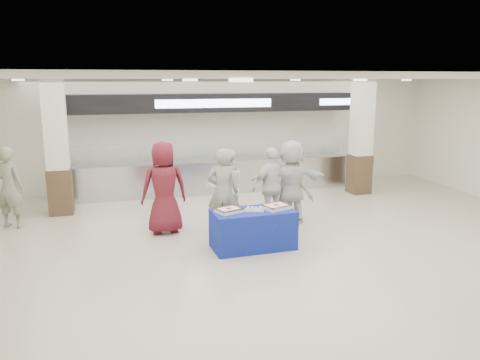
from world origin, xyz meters
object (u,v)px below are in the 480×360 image
object	(u,v)px
sheet_cake_left	(229,210)
chef_tall	(226,188)
display_table	(253,229)
cupcake_tray	(254,209)
soldier_a	(223,192)
chef_short	(272,186)
soldier_b	(293,190)
civilian_maroon	(164,188)
soldier_bg	(9,187)
sheet_cake_right	(276,206)
civilian_white	(291,182)

from	to	relation	value
sheet_cake_left	chef_tall	distance (m)	1.48
display_table	cupcake_tray	distance (m)	0.41
cupcake_tray	chef_tall	distance (m)	1.47
sheet_cake_left	soldier_a	xyz separation A→B (m)	(0.12, 0.97, 0.11)
chef_short	soldier_b	xyz separation A→B (m)	(0.56, 0.11, -0.15)
civilian_maroon	soldier_bg	xyz separation A→B (m)	(-3.19, 1.25, -0.07)
sheet_cake_right	civilian_maroon	world-z (taller)	civilian_maroon
display_table	soldier_bg	distance (m)	5.42
civilian_white	sheet_cake_right	bearing A→B (deg)	58.75
soldier_a	sheet_cake_left	bearing A→B (deg)	100.26
display_table	sheet_cake_right	xyz separation A→B (m)	(0.46, -0.01, 0.42)
civilian_maroon	soldier_a	xyz separation A→B (m)	(1.16, -0.42, -0.07)
soldier_b	civilian_white	world-z (taller)	civilian_white
cupcake_tray	civilian_maroon	xyz separation A→B (m)	(-1.53, 1.41, 0.20)
sheet_cake_right	chef_short	world-z (taller)	chef_short
civilian_maroon	civilian_white	world-z (taller)	civilian_maroon
sheet_cake_right	cupcake_tray	xyz separation A→B (m)	(-0.44, -0.00, -0.02)
chef_tall	civilian_maroon	bearing A→B (deg)	4.95
soldier_a	civilian_maroon	bearing A→B (deg)	-2.56
civilian_maroon	chef_tall	distance (m)	1.34
civilian_maroon	display_table	bearing A→B (deg)	133.64
chef_tall	soldier_b	distance (m)	1.60
sheet_cake_left	soldier_b	world-z (taller)	soldier_b
display_table	chef_tall	bearing A→B (deg)	94.77
chef_tall	chef_short	world-z (taller)	chef_short
chef_tall	soldier_b	size ratio (longest dim) A/B	1.21
civilian_maroon	soldier_bg	world-z (taller)	civilian_maroon
sheet_cake_left	civilian_maroon	size ratio (longest dim) A/B	0.27
sheet_cake_left	soldier_a	bearing A→B (deg)	82.93
soldier_a	chef_tall	bearing A→B (deg)	-93.28
civilian_maroon	chef_short	size ratio (longest dim) A/B	1.13
sheet_cake_right	chef_tall	bearing A→B (deg)	113.55
sheet_cake_left	chef_tall	world-z (taller)	chef_tall
display_table	soldier_b	distance (m)	2.08
sheet_cake_left	cupcake_tray	distance (m)	0.49
soldier_a	civilian_white	bearing A→B (deg)	-149.11
display_table	sheet_cake_left	size ratio (longest dim) A/B	2.93
sheet_cake_right	soldier_bg	bearing A→B (deg)	152.77
sheet_cake_left	chef_tall	bearing A→B (deg)	78.34
cupcake_tray	chef_tall	xyz separation A→B (m)	(-0.19, 1.46, 0.08)
sheet_cake_right	civilian_white	xyz separation A→B (m)	(0.84, 1.38, 0.15)
soldier_b	civilian_maroon	bearing A→B (deg)	23.38
soldier_a	chef_short	distance (m)	1.28
sheet_cake_right	civilian_maroon	size ratio (longest dim) A/B	0.29
display_table	chef_tall	xyz separation A→B (m)	(-0.18, 1.44, 0.49)
sheet_cake_right	soldier_a	size ratio (longest dim) A/B	0.31
sheet_cake_left	cupcake_tray	bearing A→B (deg)	-1.63
civilian_maroon	chef_tall	world-z (taller)	civilian_maroon
sheet_cake_right	civilian_white	bearing A→B (deg)	58.69
soldier_a	chef_tall	xyz separation A→B (m)	(0.18, 0.47, -0.05)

